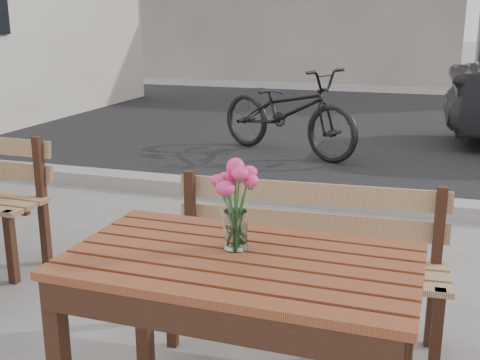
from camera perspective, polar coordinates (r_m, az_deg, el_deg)
The scene contains 5 objects.
street at distance 7.03m, azimuth 13.59°, elevation 2.53°, with size 30.00×8.12×0.12m.
main_table at distance 2.11m, azimuth 0.09°, elevation -10.33°, with size 1.21×0.72×0.74m.
main_bench at distance 2.86m, azimuth 6.27°, elevation -6.02°, with size 1.33×0.47×0.81m.
main_vase at distance 2.06m, azimuth -0.43°, elevation -1.25°, with size 0.18×0.18×0.33m.
bicycle at distance 6.85m, azimuth 4.55°, elevation 6.55°, with size 0.66×1.89×0.99m, color black.
Camera 1 is at (0.47, -1.79, 1.52)m, focal length 45.00 mm.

